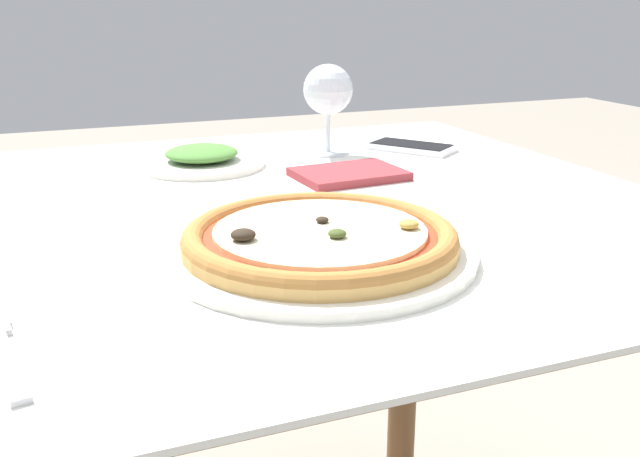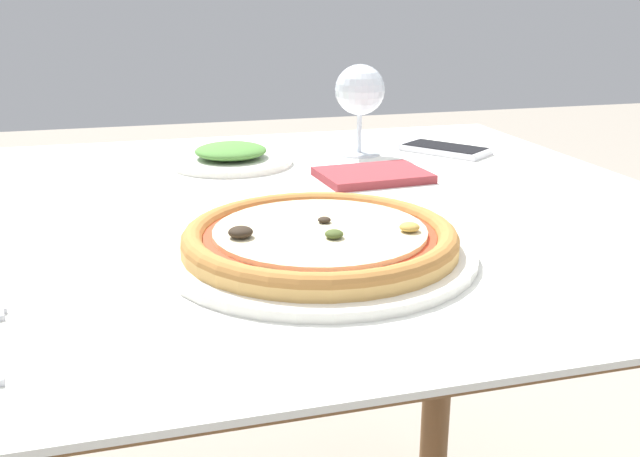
{
  "view_description": "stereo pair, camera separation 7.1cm",
  "coord_description": "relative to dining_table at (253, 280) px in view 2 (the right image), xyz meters",
  "views": [
    {
      "loc": [
        -0.21,
        -0.83,
        0.99
      ],
      "look_at": [
        0.04,
        -0.2,
        0.77
      ],
      "focal_mm": 40.0,
      "sensor_mm": 36.0,
      "label": 1
    },
    {
      "loc": [
        -0.14,
        -0.85,
        0.99
      ],
      "look_at": [
        0.04,
        -0.2,
        0.77
      ],
      "focal_mm": 40.0,
      "sensor_mm": 36.0,
      "label": 2
    }
  ],
  "objects": [
    {
      "name": "side_plate",
      "position": [
        0.01,
        0.24,
        0.11
      ],
      "size": [
        0.19,
        0.19,
        0.03
      ],
      "color": "white",
      "rests_on": "dining_table"
    },
    {
      "name": "napkin_folded",
      "position": [
        0.19,
        0.09,
        0.11
      ],
      "size": [
        0.16,
        0.12,
        0.01
      ],
      "color": "#933338",
      "rests_on": "dining_table"
    },
    {
      "name": "pizza_plate",
      "position": [
        0.04,
        -0.2,
        0.12
      ],
      "size": [
        0.31,
        0.31,
        0.04
      ],
      "color": "white",
      "rests_on": "dining_table"
    },
    {
      "name": "dining_table",
      "position": [
        0.0,
        0.0,
        0.0
      ],
      "size": [
        1.11,
        0.93,
        0.74
      ],
      "color": "brown",
      "rests_on": "ground_plane"
    },
    {
      "name": "wine_glass_far_left",
      "position": [
        0.23,
        0.25,
        0.2
      ],
      "size": [
        0.08,
        0.08,
        0.15
      ],
      "color": "silver",
      "rests_on": "dining_table"
    },
    {
      "name": "cell_phone",
      "position": [
        0.37,
        0.23,
        0.11
      ],
      "size": [
        0.14,
        0.16,
        0.01
      ],
      "color": "white",
      "rests_on": "dining_table"
    }
  ]
}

